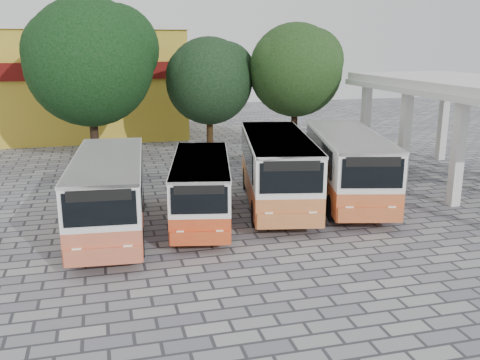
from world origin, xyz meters
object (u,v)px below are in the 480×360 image
object	(u,v)px
bus_centre_left	(201,186)
bus_far_right	(348,162)
bus_far_left	(109,190)
bus_centre_right	(277,166)

from	to	relation	value
bus_centre_left	bus_far_right	bearing A→B (deg)	20.96
bus_far_right	bus_far_left	bearing A→B (deg)	-157.54
bus_far_left	bus_far_right	distance (m)	10.80
bus_centre_left	bus_centre_right	world-z (taller)	bus_centre_right
bus_centre_left	bus_far_right	distance (m)	7.14
bus_centre_left	bus_centre_right	bearing A→B (deg)	31.37
bus_far_left	bus_centre_right	distance (m)	7.54
bus_centre_right	bus_far_left	bearing A→B (deg)	-154.69
bus_far_left	bus_centre_right	world-z (taller)	bus_centre_right
bus_far_left	bus_far_right	world-z (taller)	bus_far_right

